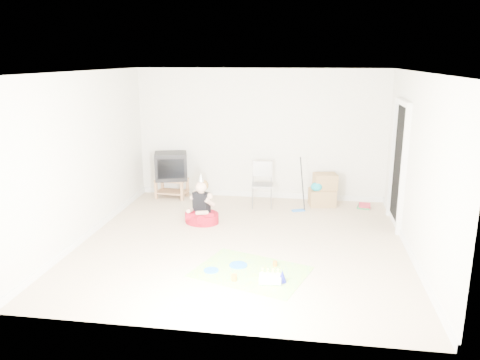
# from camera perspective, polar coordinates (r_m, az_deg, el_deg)

# --- Properties ---
(ground) EXTENTS (5.00, 5.00, 0.00)m
(ground) POSITION_cam_1_polar(r_m,az_deg,el_deg) (7.37, 0.31, -7.60)
(ground) COLOR #CEB394
(ground) RESTS_ON ground
(doorway_recess) EXTENTS (0.02, 0.90, 2.05)m
(doorway_recess) POSITION_cam_1_polar(r_m,az_deg,el_deg) (8.28, 18.82, 1.56)
(doorway_recess) COLOR black
(doorway_recess) RESTS_ON ground
(tv_stand) EXTENTS (0.66, 0.45, 0.39)m
(tv_stand) POSITION_cam_1_polar(r_m,az_deg,el_deg) (9.70, -8.31, -0.76)
(tv_stand) COLOR #A37149
(tv_stand) RESTS_ON ground
(crt_tv) EXTENTS (0.76, 0.68, 0.55)m
(crt_tv) POSITION_cam_1_polar(r_m,az_deg,el_deg) (9.59, -8.40, 1.70)
(crt_tv) COLOR black
(crt_tv) RESTS_ON tv_stand
(folding_chair) EXTENTS (0.43, 0.42, 0.88)m
(folding_chair) POSITION_cam_1_polar(r_m,az_deg,el_deg) (8.97, 2.71, -0.61)
(folding_chair) COLOR gray
(folding_chair) RESTS_ON ground
(cardboard_boxes) EXTENTS (0.56, 0.48, 0.63)m
(cardboard_boxes) POSITION_cam_1_polar(r_m,az_deg,el_deg) (9.20, 10.09, -1.26)
(cardboard_boxes) COLOR #9C794B
(cardboard_boxes) RESTS_ON ground
(floor_mop) EXTENTS (0.26, 0.32, 0.98)m
(floor_mop) POSITION_cam_1_polar(r_m,az_deg,el_deg) (8.80, 7.17, -2.15)
(floor_mop) COLOR blue
(floor_mop) RESTS_ON ground
(book_pile) EXTENTS (0.28, 0.34, 0.07)m
(book_pile) POSITION_cam_1_polar(r_m,az_deg,el_deg) (9.31, 14.94, -3.08)
(book_pile) COLOR #27773D
(book_pile) RESTS_ON ground
(seated_woman) EXTENTS (0.81, 0.81, 0.89)m
(seated_woman) POSITION_cam_1_polar(r_m,az_deg,el_deg) (8.19, -4.69, -3.87)
(seated_woman) COLOR #A10E1F
(seated_woman) RESTS_ON ground
(party_mat) EXTENTS (1.70, 1.45, 0.01)m
(party_mat) POSITION_cam_1_polar(r_m,az_deg,el_deg) (6.42, 1.33, -11.10)
(party_mat) COLOR #EF327A
(party_mat) RESTS_ON ground
(birthday_cake) EXTENTS (0.29, 0.24, 0.14)m
(birthday_cake) POSITION_cam_1_polar(r_m,az_deg,el_deg) (6.14, 3.69, -11.99)
(birthday_cake) COLOR white
(birthday_cake) RESTS_ON party_mat
(blue_plate_near) EXTENTS (0.31, 0.31, 0.01)m
(blue_plate_near) POSITION_cam_1_polar(r_m,az_deg,el_deg) (6.58, -0.20, -10.32)
(blue_plate_near) COLOR blue
(blue_plate_near) RESTS_ON party_mat
(blue_plate_far) EXTENTS (0.21, 0.21, 0.01)m
(blue_plate_far) POSITION_cam_1_polar(r_m,az_deg,el_deg) (6.44, -3.53, -10.93)
(blue_plate_far) COLOR blue
(blue_plate_far) RESTS_ON party_mat
(orange_cup_near) EXTENTS (0.09, 0.09, 0.07)m
(orange_cup_near) POSITION_cam_1_polar(r_m,az_deg,el_deg) (6.57, 4.30, -10.14)
(orange_cup_near) COLOR orange
(orange_cup_near) RESTS_ON party_mat
(orange_cup_far) EXTENTS (0.10, 0.10, 0.08)m
(orange_cup_far) POSITION_cam_1_polar(r_m,az_deg,el_deg) (6.16, -0.72, -11.82)
(orange_cup_far) COLOR orange
(orange_cup_far) RESTS_ON party_mat
(blue_party_hat) EXTENTS (0.11, 0.11, 0.16)m
(blue_party_hat) POSITION_cam_1_polar(r_m,az_deg,el_deg) (6.13, 5.18, -11.59)
(blue_party_hat) COLOR #1A1FB6
(blue_party_hat) RESTS_ON party_mat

